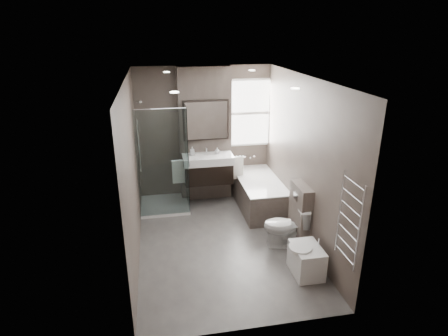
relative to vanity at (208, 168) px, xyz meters
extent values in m
cube|color=#54504D|center=(0.00, -1.43, -0.77)|extent=(2.65, 3.85, 0.05)
cube|color=silver|center=(0.00, -1.43, 1.88)|extent=(2.65, 3.85, 0.05)
cube|color=brown|center=(0.00, 0.50, 0.56)|extent=(2.65, 0.05, 2.60)
cube|color=brown|center=(0.00, -3.35, 0.56)|extent=(2.65, 0.05, 2.60)
cube|color=brown|center=(-1.32, -1.43, 0.56)|extent=(0.05, 3.85, 2.60)
cube|color=brown|center=(1.32, -1.43, 0.56)|extent=(0.05, 3.85, 2.60)
cube|color=#534841|center=(0.00, 0.35, 0.56)|extent=(1.00, 0.25, 2.60)
cube|color=black|center=(0.00, 0.00, -0.08)|extent=(0.90, 0.45, 0.38)
cube|color=white|center=(0.00, 0.00, 0.18)|extent=(0.95, 0.47, 0.15)
cylinder|color=silver|center=(0.00, 0.17, 0.32)|extent=(0.03, 0.03, 0.12)
cylinder|color=silver|center=(0.00, 0.11, 0.37)|extent=(0.02, 0.12, 0.02)
cube|color=black|center=(0.00, 0.19, 0.89)|extent=(0.86, 0.06, 0.76)
cube|color=white|center=(0.00, 0.15, 0.89)|extent=(0.80, 0.02, 0.70)
cube|color=white|center=(-0.56, -0.02, -0.02)|extent=(0.24, 0.06, 0.44)
cube|color=white|center=(0.56, -0.02, -0.02)|extent=(0.24, 0.06, 0.44)
cube|color=white|center=(-0.85, 0.02, -0.71)|extent=(0.90, 0.90, 0.06)
cube|color=white|center=(-0.85, -0.42, 0.29)|extent=(0.88, 0.01, 1.94)
cube|color=white|center=(-0.41, 0.02, 0.29)|extent=(0.01, 0.88, 1.94)
cylinder|color=silver|center=(-1.25, 0.02, 0.51)|extent=(0.02, 0.02, 1.00)
cube|color=#534841|center=(0.93, -0.33, -0.47)|extent=(0.75, 1.60, 0.55)
cube|color=white|center=(0.93, -0.33, -0.19)|extent=(0.75, 1.60, 0.03)
cube|color=white|center=(0.93, -0.33, -0.25)|extent=(0.61, 1.42, 0.12)
cube|color=white|center=(0.90, 0.45, 0.93)|extent=(0.98, 0.04, 1.33)
cube|color=white|center=(0.90, 0.43, 0.93)|extent=(0.90, 0.01, 1.25)
cube|color=white|center=(0.90, 0.42, 0.93)|extent=(0.90, 0.01, 0.05)
imported|color=white|center=(0.97, -1.72, -0.39)|extent=(0.76, 0.54, 0.70)
cube|color=#534841|center=(1.21, -1.68, -0.24)|extent=(0.18, 0.55, 1.00)
cube|color=silver|center=(1.11, -1.68, 0.08)|extent=(0.01, 0.16, 0.11)
cube|color=white|center=(1.02, -2.46, -0.53)|extent=(0.38, 0.53, 0.42)
cylinder|color=white|center=(0.91, -2.46, -0.32)|extent=(0.32, 0.32, 0.05)
cylinder|color=silver|center=(1.18, -2.46, -0.25)|extent=(0.02, 0.02, 0.10)
cylinder|color=silver|center=(1.25, -3.26, 0.38)|extent=(0.03, 0.03, 1.10)
cylinder|color=silver|center=(1.25, -2.80, 0.38)|extent=(0.03, 0.03, 1.10)
cube|color=silver|center=(1.25, -3.03, 0.38)|extent=(0.02, 0.46, 1.00)
imported|color=white|center=(-0.28, 0.06, 0.34)|extent=(0.08, 0.08, 0.17)
imported|color=white|center=(0.19, 0.08, 0.32)|extent=(0.09, 0.09, 0.12)
camera|label=1|loc=(-0.93, -6.60, 2.52)|focal=30.00mm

